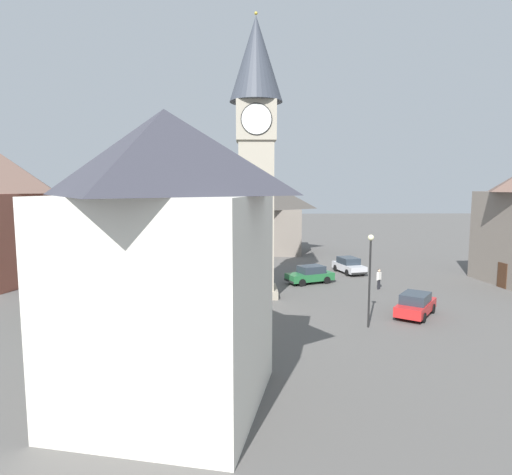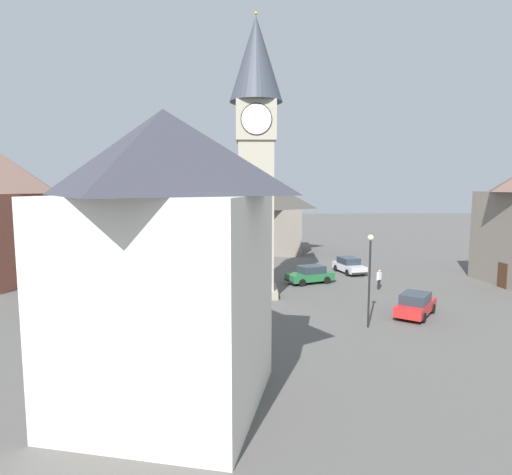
% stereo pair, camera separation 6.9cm
% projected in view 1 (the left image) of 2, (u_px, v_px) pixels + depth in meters
% --- Properties ---
extents(ground_plane, '(200.00, 200.00, 0.00)m').
position_uv_depth(ground_plane, '(256.00, 295.00, 34.04)').
color(ground_plane, '#565451').
extents(clock_tower, '(3.93, 3.93, 20.96)m').
position_uv_depth(clock_tower, '(256.00, 134.00, 32.60)').
color(clock_tower, gray).
rests_on(clock_tower, ground).
extents(car_blue_kerb, '(4.39, 2.52, 1.53)m').
position_uv_depth(car_blue_kerb, '(217.00, 309.00, 27.48)').
color(car_blue_kerb, red).
rests_on(car_blue_kerb, ground).
extents(car_silver_kerb, '(2.68, 4.42, 1.53)m').
position_uv_depth(car_silver_kerb, '(349.00, 265.00, 42.58)').
color(car_silver_kerb, silver).
rests_on(car_silver_kerb, ground).
extents(car_red_corner, '(3.77, 4.34, 1.53)m').
position_uv_depth(car_red_corner, '(416.00, 304.00, 28.53)').
color(car_red_corner, red).
rests_on(car_red_corner, ground).
extents(car_white_side, '(4.46, 3.16, 1.53)m').
position_uv_depth(car_white_side, '(310.00, 275.00, 38.16)').
color(car_white_side, '#236B38').
rests_on(car_white_side, ground).
extents(pedestrian, '(0.46, 0.40, 1.69)m').
position_uv_depth(pedestrian, '(379.00, 277.00, 35.84)').
color(pedestrian, black).
rests_on(pedestrian, ground).
extents(tree, '(6.36, 6.36, 8.14)m').
position_uv_depth(tree, '(111.00, 238.00, 29.71)').
color(tree, brown).
rests_on(tree, ground).
extents(building_terrace_right, '(9.90, 8.90, 9.13)m').
position_uv_depth(building_terrace_right, '(265.00, 216.00, 55.79)').
color(building_terrace_right, slate).
rests_on(building_terrace_right, ground).
extents(building_corner_back, '(10.72, 12.07, 11.36)m').
position_uv_depth(building_corner_back, '(3.00, 216.00, 39.07)').
color(building_corner_back, '#995142').
rests_on(building_corner_back, ground).
extents(building_hall_far, '(8.68, 8.93, 11.22)m').
position_uv_depth(building_hall_far, '(167.00, 259.00, 16.45)').
color(building_hall_far, silver).
rests_on(building_hall_far, ground).
extents(lamp_post, '(0.36, 0.36, 5.61)m').
position_uv_depth(lamp_post, '(370.00, 267.00, 25.86)').
color(lamp_post, black).
rests_on(lamp_post, ground).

